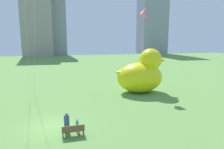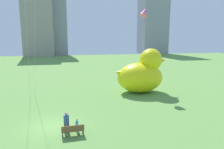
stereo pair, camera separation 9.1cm
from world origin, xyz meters
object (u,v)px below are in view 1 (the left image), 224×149
park_bench (73,130)px  person_child (77,124)px  kite_pink (144,12)px  person_adult (67,122)px  giant_inflatable_duck (142,74)px

park_bench → person_child: bearing=68.3°
kite_pink → person_child: bearing=-129.0°
park_bench → person_adult: bearing=125.9°
kite_pink → park_bench: bearing=-128.0°
park_bench → person_adult: person_adult is taller
park_bench → person_child: size_ratio=1.71×
park_bench → giant_inflatable_duck: 14.73m
person_child → park_bench: bearing=-111.7°
park_bench → giant_inflatable_duck: (9.27, 11.27, 2.02)m
person_adult → giant_inflatable_duck: (9.74, 10.62, 1.55)m
park_bench → giant_inflatable_duck: size_ratio=0.24×
person_child → person_adult: bearing=-166.9°
person_adult → person_child: 0.91m
kite_pink → person_adult: bearing=-130.8°
person_adult → person_child: bearing=13.1°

